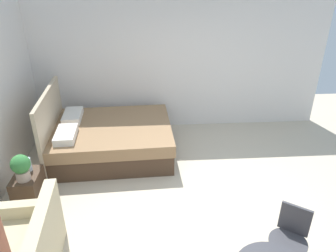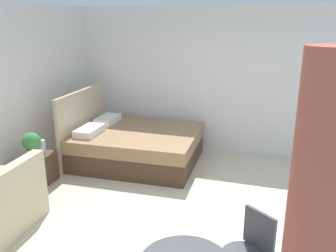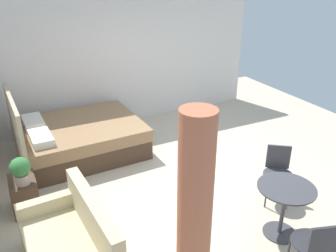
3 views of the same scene
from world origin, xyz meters
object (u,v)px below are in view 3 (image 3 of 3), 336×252
object	(u,v)px
nightstand	(25,194)
couch	(72,250)
cafe_chair_near_window	(278,168)
bed	(77,138)
potted_plant	(21,170)
cafe_chair_near_couch	(317,244)
vase	(21,169)
balcony_table	(284,201)

from	to	relation	value
nightstand	couch	bearing A→B (deg)	-165.99
cafe_chair_near_window	bed	bearing A→B (deg)	40.31
potted_plant	cafe_chair_near_window	world-z (taller)	potted_plant
potted_plant	cafe_chair_near_couch	distance (m)	3.69
vase	cafe_chair_near_couch	xyz separation A→B (m)	(-2.82, -2.61, -0.07)
potted_plant	vase	bearing A→B (deg)	-1.91
nightstand	cafe_chair_near_couch	size ratio (longest dim) A/B	0.64
couch	cafe_chair_near_window	bearing A→B (deg)	-89.11
couch	nightstand	size ratio (longest dim) A/B	2.93
nightstand	bed	bearing A→B (deg)	-39.23
bed	nightstand	world-z (taller)	bed
potted_plant	cafe_chair_near_window	size ratio (longest dim) A/B	0.47
couch	cafe_chair_near_couch	world-z (taller)	couch
bed	cafe_chair_near_couch	world-z (taller)	bed
nightstand	vase	distance (m)	0.36
vase	cafe_chair_near_couch	size ratio (longest dim) A/B	0.25
potted_plant	vase	xyz separation A→B (m)	(0.22, -0.01, -0.11)
nightstand	balcony_table	size ratio (longest dim) A/B	0.74
potted_plant	balcony_table	xyz separation A→B (m)	(-1.88, -2.84, -0.19)
couch	balcony_table	size ratio (longest dim) A/B	2.18
bed	balcony_table	distance (m)	3.73
nightstand	cafe_chair_near_window	world-z (taller)	cafe_chair_near_window
potted_plant	cafe_chair_near_couch	xyz separation A→B (m)	(-2.60, -2.61, -0.18)
couch	cafe_chair_near_couch	size ratio (longest dim) A/B	1.88
nightstand	vase	xyz separation A→B (m)	(0.12, -0.02, 0.34)
cafe_chair_near_couch	couch	bearing A→B (deg)	60.67
vase	potted_plant	bearing A→B (deg)	178.09
couch	balcony_table	distance (m)	2.57
vase	couch	bearing A→B (deg)	-167.74
potted_plant	cafe_chair_near_couch	size ratio (longest dim) A/B	0.47
bed	cafe_chair_near_window	distance (m)	3.48
couch	vase	xyz separation A→B (m)	(1.54, 0.34, 0.28)
couch	cafe_chair_near_couch	bearing A→B (deg)	-119.33
cafe_chair_near_window	cafe_chair_near_couch	distance (m)	1.48
vase	balcony_table	distance (m)	3.53
nightstand	cafe_chair_near_window	size ratio (longest dim) A/B	0.63
couch	potted_plant	distance (m)	1.42
nightstand	vase	size ratio (longest dim) A/B	2.56
bed	cafe_chair_near_couch	bearing A→B (deg)	-158.27
bed	vase	bearing A→B (deg)	138.52
bed	balcony_table	size ratio (longest dim) A/B	3.09
couch	potted_plant	xyz separation A→B (m)	(1.32, 0.34, 0.40)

